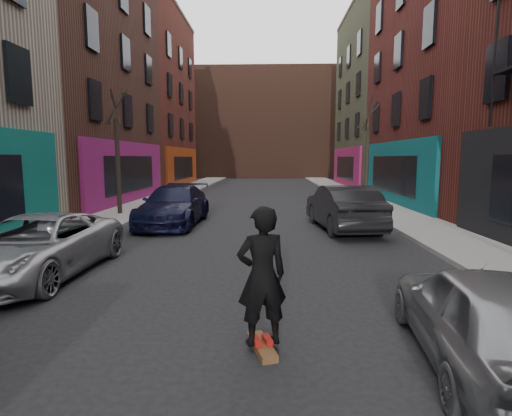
# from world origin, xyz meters

# --- Properties ---
(sidewalk_left) EXTENTS (2.50, 84.00, 0.13)m
(sidewalk_left) POSITION_xyz_m (-6.25, 30.00, 0.07)
(sidewalk_left) COLOR gray
(sidewalk_left) RESTS_ON ground
(sidewalk_right) EXTENTS (2.50, 84.00, 0.13)m
(sidewalk_right) POSITION_xyz_m (6.25, 30.00, 0.07)
(sidewalk_right) COLOR gray
(sidewalk_right) RESTS_ON ground
(building_far) EXTENTS (40.00, 10.00, 14.00)m
(building_far) POSITION_xyz_m (0.00, 56.00, 7.00)
(building_far) COLOR #47281E
(building_far) RESTS_ON ground
(tree_left_far) EXTENTS (2.00, 2.00, 6.50)m
(tree_left_far) POSITION_xyz_m (-6.20, 18.00, 3.38)
(tree_left_far) COLOR black
(tree_left_far) RESTS_ON sidewalk_left
(tree_right_far) EXTENTS (2.00, 2.00, 6.80)m
(tree_right_far) POSITION_xyz_m (6.20, 24.00, 3.53)
(tree_right_far) COLOR black
(tree_right_far) RESTS_ON sidewalk_right
(parked_left_far) EXTENTS (2.32, 4.91, 1.36)m
(parked_left_far) POSITION_xyz_m (-4.60, 8.87, 0.68)
(parked_left_far) COLOR #97989F
(parked_left_far) RESTS_ON ground
(parked_left_end) EXTENTS (2.21, 5.29, 1.53)m
(parked_left_end) POSITION_xyz_m (-3.20, 15.79, 0.76)
(parked_left_end) COLOR black
(parked_left_end) RESTS_ON ground
(parked_right_far) EXTENTS (1.97, 4.02, 1.32)m
(parked_right_far) POSITION_xyz_m (3.20, 5.25, 0.66)
(parked_right_far) COLOR gray
(parked_right_far) RESTS_ON ground
(parked_right_end) EXTENTS (2.25, 5.09, 1.63)m
(parked_right_end) POSITION_xyz_m (3.20, 14.93, 0.81)
(parked_right_end) COLOR black
(parked_right_end) RESTS_ON ground
(skateboard) EXTENTS (0.45, 0.83, 0.10)m
(skateboard) POSITION_xyz_m (0.43, 5.60, 0.05)
(skateboard) COLOR brown
(skateboard) RESTS_ON ground
(skateboarder) EXTENTS (0.79, 0.64, 1.89)m
(skateboarder) POSITION_xyz_m (0.43, 5.60, 1.04)
(skateboarder) COLOR black
(skateboarder) RESTS_ON skateboard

